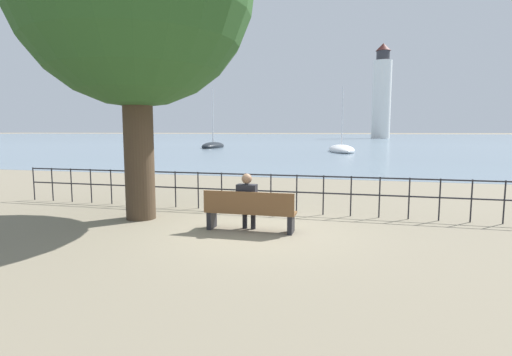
# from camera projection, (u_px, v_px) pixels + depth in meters

# --- Properties ---
(ground_plane) EXTENTS (1000.00, 1000.00, 0.00)m
(ground_plane) POSITION_uv_depth(u_px,v_px,m) (250.00, 230.00, 8.88)
(ground_plane) COLOR #7A705B
(harbor_water) EXTENTS (600.00, 300.00, 0.01)m
(harbor_water) POSITION_uv_depth(u_px,v_px,m) (354.00, 137.00, 162.85)
(harbor_water) COLOR slate
(harbor_water) RESTS_ON ground_plane
(park_bench) EXTENTS (2.03, 0.45, 0.90)m
(park_bench) POSITION_uv_depth(u_px,v_px,m) (250.00, 212.00, 8.77)
(park_bench) COLOR brown
(park_bench) RESTS_ON ground_plane
(seated_person_left) EXTENTS (0.44, 0.35, 1.28)m
(seated_person_left) POSITION_uv_depth(u_px,v_px,m) (247.00, 199.00, 8.83)
(seated_person_left) COLOR black
(seated_person_left) RESTS_ON ground_plane
(promenade_railing) EXTENTS (15.61, 0.04, 1.05)m
(promenade_railing) POSITION_uv_depth(u_px,v_px,m) (271.00, 187.00, 10.83)
(promenade_railing) COLOR black
(promenade_railing) RESTS_ON ground_plane
(sailboat_0) EXTENTS (2.48, 6.63, 8.16)m
(sailboat_0) POSITION_uv_depth(u_px,v_px,m) (213.00, 146.00, 53.19)
(sailboat_0) COLOR black
(sailboat_0) RESTS_ON ground_plane
(sailboat_2) EXTENTS (3.88, 8.69, 7.21)m
(sailboat_2) POSITION_uv_depth(u_px,v_px,m) (341.00, 150.00, 42.69)
(sailboat_2) COLOR white
(sailboat_2) RESTS_ON ground_plane
(harbor_lighthouse) EXTENTS (5.52, 5.52, 28.34)m
(harbor_lighthouse) POSITION_uv_depth(u_px,v_px,m) (382.00, 95.00, 120.65)
(harbor_lighthouse) COLOR white
(harbor_lighthouse) RESTS_ON ground_plane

